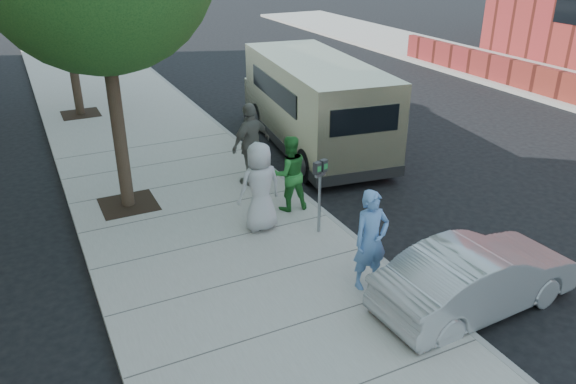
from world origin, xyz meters
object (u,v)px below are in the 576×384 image
object	(u,v)px
person_green_shirt	(289,173)
person_striped_polo	(251,144)
parking_meter	(320,181)
sedan	(477,277)
van	(313,102)
person_gray_shirt	(260,187)
person_officer	(371,240)

from	to	relation	value
person_green_shirt	person_striped_polo	xyz separation A→B (m)	(-0.19, 1.64, 0.15)
parking_meter	sedan	bearing A→B (deg)	-88.28
van	person_green_shirt	distance (m)	4.33
sedan	person_gray_shirt	world-z (taller)	person_gray_shirt
person_striped_polo	person_green_shirt	bearing A→B (deg)	74.59
person_officer	person_green_shirt	bearing A→B (deg)	89.52
sedan	person_officer	xyz separation A→B (m)	(-1.32, 1.13, 0.44)
person_officer	person_gray_shirt	bearing A→B (deg)	108.34
person_green_shirt	person_striped_polo	size ratio (longest dim) A/B	0.85
van	person_officer	size ratio (longest dim) A/B	3.96
parking_meter	sedan	distance (m)	3.43
person_gray_shirt	person_striped_polo	bearing A→B (deg)	-111.05
parking_meter	person_gray_shirt	bearing A→B (deg)	128.07
person_striped_polo	person_gray_shirt	bearing A→B (deg)	49.57
sedan	person_gray_shirt	bearing A→B (deg)	26.18
parking_meter	sedan	world-z (taller)	parking_meter
person_officer	person_striped_polo	size ratio (longest dim) A/B	0.89
sedan	parking_meter	bearing A→B (deg)	16.94
parking_meter	person_striped_polo	distance (m)	2.86
van	person_striped_polo	size ratio (longest dim) A/B	3.54
person_gray_shirt	van	bearing A→B (deg)	-132.44
person_green_shirt	person_striped_polo	distance (m)	1.66
parking_meter	person_striped_polo	bearing A→B (deg)	76.64
sedan	person_green_shirt	world-z (taller)	person_green_shirt
person_officer	person_gray_shirt	size ratio (longest dim) A/B	0.96
person_gray_shirt	person_striped_polo	size ratio (longest dim) A/B	0.93
parking_meter	person_green_shirt	xyz separation A→B (m)	(-0.07, 1.21, -0.28)
van	person_gray_shirt	size ratio (longest dim) A/B	3.80
parking_meter	sedan	xyz separation A→B (m)	(1.16, -3.16, -0.67)
person_green_shirt	person_officer	bearing A→B (deg)	94.46
person_gray_shirt	person_officer	bearing A→B (deg)	104.71
person_green_shirt	person_gray_shirt	distance (m)	1.08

